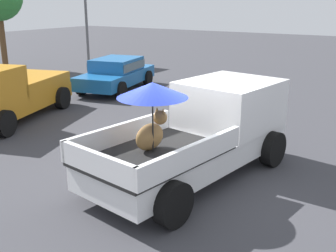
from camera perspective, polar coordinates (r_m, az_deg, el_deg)
The scene contains 5 objects.
ground_plane at distance 8.83m, azimuth 3.27°, elevation -7.16°, with size 80.00×80.00×0.00m, color #38383D.
pickup_truck_main at distance 8.80m, azimuth 5.07°, elevation -0.48°, with size 5.28×2.89×2.22m.
pickup_truck_red at distance 13.63m, azimuth -21.94°, elevation 4.25°, with size 5.12×3.25×1.80m.
parked_sedan_near at distance 17.40m, azimuth -7.25°, elevation 7.48°, with size 4.58×2.66×1.33m.
motel_sign at distance 25.42m, azimuth -11.53°, elevation 16.71°, with size 1.40×0.16×5.07m.
Camera 1 is at (-7.06, -3.86, 3.63)m, focal length 43.47 mm.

